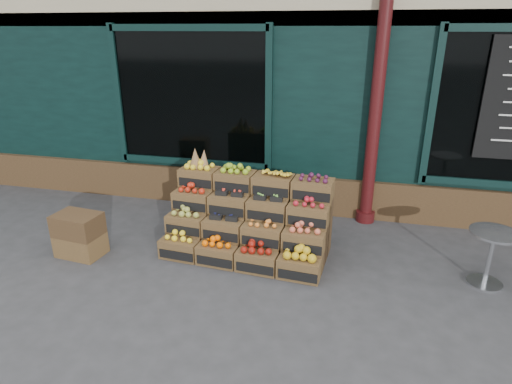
# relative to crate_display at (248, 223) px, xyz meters

# --- Properties ---
(ground) EXTENTS (60.00, 60.00, 0.00)m
(ground) POSITION_rel_crate_display_xyz_m (0.31, -0.73, -0.40)
(ground) COLOR #373739
(ground) RESTS_ON ground
(shop_facade) EXTENTS (12.00, 6.24, 4.80)m
(shop_facade) POSITION_rel_crate_display_xyz_m (0.31, 4.38, 2.00)
(shop_facade) COLOR black
(shop_facade) RESTS_ON ground
(crate_display) EXTENTS (2.13, 1.15, 1.29)m
(crate_display) POSITION_rel_crate_display_xyz_m (0.00, 0.00, 0.00)
(crate_display) COLOR brown
(crate_display) RESTS_ON ground
(spare_crates) EXTENTS (0.61, 0.45, 0.57)m
(spare_crates) POSITION_rel_crate_display_xyz_m (-2.09, -0.63, -0.11)
(spare_crates) COLOR brown
(spare_crates) RESTS_ON ground
(bistro_table) EXTENTS (0.53, 0.53, 0.67)m
(bistro_table) POSITION_rel_crate_display_xyz_m (2.86, -0.15, 0.02)
(bistro_table) COLOR silver
(bistro_table) RESTS_ON ground
(shopkeeper) EXTENTS (0.86, 0.71, 2.01)m
(shopkeeper) POSITION_rel_crate_display_xyz_m (-1.06, 2.07, 0.61)
(shopkeeper) COLOR #154918
(shopkeeper) RESTS_ON ground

